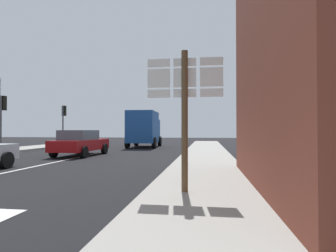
{
  "coord_description": "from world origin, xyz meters",
  "views": [
    {
      "loc": [
        6.85,
        -4.57,
        1.46
      ],
      "look_at": [
        4.36,
        13.34,
        1.74
      ],
      "focal_mm": 29.62,
      "sensor_mm": 36.0,
      "label": 1
    }
  ],
  "objects": [
    {
      "name": "ground_plane",
      "position": [
        0.0,
        10.0,
        0.0
      ],
      "size": [
        80.0,
        80.0,
        0.0
      ],
      "primitive_type": "plane",
      "color": "black"
    },
    {
      "name": "sidewalk_right",
      "position": [
        6.83,
        8.0,
        0.07
      ],
      "size": [
        2.71,
        44.0,
        0.14
      ],
      "primitive_type": "cube",
      "color": "gray",
      "rests_on": "ground"
    },
    {
      "name": "lane_centre_stripe",
      "position": [
        0.0,
        6.0,
        0.01
      ],
      "size": [
        0.16,
        12.0,
        0.01
      ],
      "primitive_type": "cube",
      "color": "silver",
      "rests_on": "ground"
    },
    {
      "name": "sedan_far",
      "position": [
        -0.36,
        10.55,
        0.76
      ],
      "size": [
        2.08,
        4.26,
        1.47
      ],
      "color": "maroon",
      "rests_on": "ground"
    },
    {
      "name": "delivery_truck",
      "position": [
        1.52,
        18.82,
        1.65
      ],
      "size": [
        2.64,
        5.08,
        3.05
      ],
      "color": "#19478C",
      "rests_on": "ground"
    },
    {
      "name": "route_sign_post",
      "position": [
        6.38,
        1.45,
        2.0
      ],
      "size": [
        1.66,
        0.14,
        3.2
      ],
      "color": "brown",
      "rests_on": "ground"
    },
    {
      "name": "traffic_light_far_left",
      "position": [
        -5.77,
        18.6,
        2.71
      ],
      "size": [
        0.3,
        0.49,
        3.66
      ],
      "color": "#47474C",
      "rests_on": "ground"
    },
    {
      "name": "traffic_light_near_left",
      "position": [
        -5.77,
        11.1,
        2.68
      ],
      "size": [
        0.3,
        0.49,
        3.62
      ],
      "color": "#47474C",
      "rests_on": "ground"
    }
  ]
}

